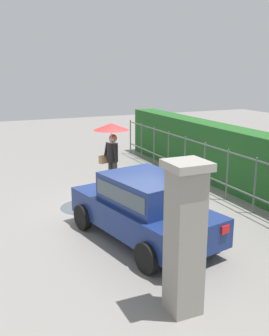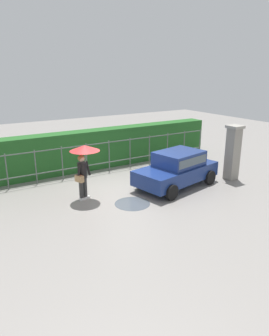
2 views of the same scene
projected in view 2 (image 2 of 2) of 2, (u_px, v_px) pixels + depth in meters
name	position (u px, v px, depth m)	size (l,w,h in m)	color
ground_plane	(128.00, 190.00, 12.79)	(40.00, 40.00, 0.00)	gray
car	(177.00, 168.00, 13.05)	(3.96, 2.44, 1.48)	navy
pedestrian	(84.00, 158.00, 11.46)	(1.10, 1.10, 2.09)	#333333
gate_pillar	(233.00, 152.00, 13.75)	(0.60, 0.60, 2.42)	gray
fence_section	(98.00, 156.00, 14.71)	(12.82, 0.05, 1.50)	#59605B
hedge_row	(90.00, 150.00, 15.41)	(13.77, 0.90, 1.90)	#235B23
puddle_near	(132.00, 204.00, 11.50)	(1.30, 1.30, 0.00)	#4C545B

